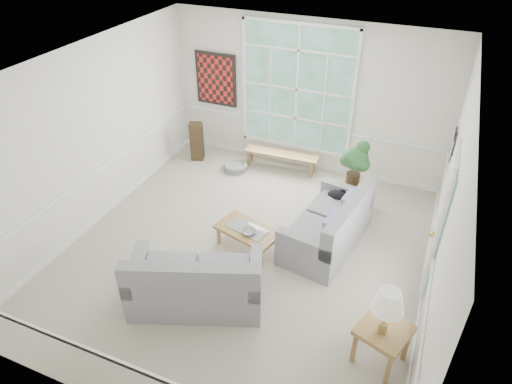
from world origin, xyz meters
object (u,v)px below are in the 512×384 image
at_px(end_table, 354,194).
at_px(side_table, 381,345).
at_px(loveseat_right, 327,220).
at_px(coffee_table, 248,238).
at_px(loveseat_front, 196,274).

height_order(end_table, side_table, side_table).
xyz_separation_m(end_table, side_table, (1.03, -3.17, 0.05)).
bearing_deg(side_table, loveseat_right, 122.40).
xyz_separation_m(coffee_table, side_table, (2.34, -1.32, 0.10)).
xyz_separation_m(coffee_table, end_table, (1.31, 1.85, 0.05)).
height_order(loveseat_right, loveseat_front, loveseat_front).
xyz_separation_m(loveseat_right, coffee_table, (-1.13, -0.58, -0.29)).
height_order(loveseat_front, coffee_table, loveseat_front).
distance_m(coffee_table, side_table, 2.69).
distance_m(loveseat_front, coffee_table, 1.36).
bearing_deg(loveseat_front, end_table, 43.81).
height_order(loveseat_right, end_table, loveseat_right).
bearing_deg(loveseat_right, coffee_table, -143.75).
height_order(coffee_table, side_table, side_table).
bearing_deg(side_table, loveseat_front, 179.78).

